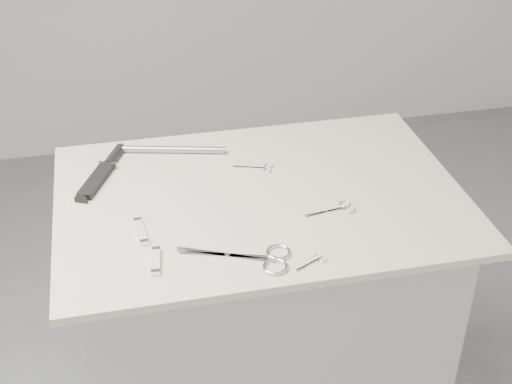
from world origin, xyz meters
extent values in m
cube|color=#B5B5B3|center=(0.00, 0.00, 0.45)|extent=(0.90, 0.60, 0.90)
cube|color=beige|center=(0.00, 0.00, 0.91)|extent=(1.00, 0.70, 0.02)
cube|color=silver|center=(-0.12, -0.23, 0.92)|extent=(0.21, 0.11, 0.00)
cylinder|color=silver|center=(-0.12, -0.23, 0.92)|extent=(0.01, 0.01, 0.01)
torus|color=silver|center=(-0.01, -0.24, 0.92)|extent=(0.06, 0.06, 0.01)
torus|color=silver|center=(-0.03, -0.29, 0.92)|extent=(0.06, 0.06, 0.01)
cube|color=silver|center=(0.14, -0.11, 0.92)|extent=(0.11, 0.03, 0.00)
cylinder|color=silver|center=(0.14, -0.11, 0.92)|extent=(0.01, 0.01, 0.00)
torus|color=silver|center=(0.19, -0.09, 0.92)|extent=(0.03, 0.03, 0.00)
torus|color=silver|center=(0.19, -0.11, 0.92)|extent=(0.03, 0.03, 0.00)
cube|color=silver|center=(0.00, 0.13, 0.92)|extent=(0.09, 0.04, 0.00)
cylinder|color=silver|center=(0.00, 0.13, 0.92)|extent=(0.01, 0.01, 0.00)
torus|color=silver|center=(0.05, 0.13, 0.92)|extent=(0.02, 0.02, 0.00)
torus|color=silver|center=(0.04, 0.11, 0.92)|extent=(0.02, 0.02, 0.00)
cube|color=silver|center=(0.04, -0.29, 0.92)|extent=(0.07, 0.04, 0.00)
cylinder|color=silver|center=(0.04, -0.29, 0.92)|extent=(0.00, 0.00, 0.00)
torus|color=silver|center=(0.07, -0.27, 0.92)|extent=(0.02, 0.02, 0.00)
torus|color=silver|center=(0.07, -0.29, 0.92)|extent=(0.02, 0.02, 0.00)
cube|color=black|center=(-0.39, 0.14, 0.93)|extent=(0.10, 0.16, 0.02)
cube|color=gray|center=(-0.36, 0.21, 0.93)|extent=(0.06, 0.03, 0.02)
cylinder|color=black|center=(-0.34, 0.25, 0.93)|extent=(0.07, 0.10, 0.03)
cube|color=beige|center=(-0.30, -0.10, 0.93)|extent=(0.03, 0.10, 0.01)
cube|color=silver|center=(-0.31, -0.06, 0.93)|extent=(0.02, 0.01, 0.01)
cube|color=silver|center=(-0.30, -0.14, 0.93)|extent=(0.02, 0.01, 0.01)
cube|color=beige|center=(-0.28, -0.22, 0.93)|extent=(0.03, 0.09, 0.01)
cube|color=silver|center=(-0.27, -0.18, 0.93)|extent=(0.02, 0.01, 0.01)
cube|color=silver|center=(-0.28, -0.26, 0.93)|extent=(0.02, 0.01, 0.01)
cylinder|color=gray|center=(-0.19, 0.25, 0.93)|extent=(0.28, 0.09, 0.02)
camera|label=1|loc=(-0.33, -1.44, 1.88)|focal=50.00mm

